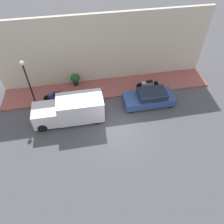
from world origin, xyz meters
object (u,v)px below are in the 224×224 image
(motorcycle_blue, at_px, (56,96))
(potted_plant, at_px, (75,79))
(scooter_silver, at_px, (148,84))
(streetlamp, at_px, (27,77))
(delivery_van, at_px, (70,110))
(parked_car, at_px, (150,98))

(motorcycle_blue, height_order, potted_plant, potted_plant)
(scooter_silver, xyz_separation_m, streetlamp, (-0.23, 9.72, 2.30))
(delivery_van, bearing_deg, potted_plant, -9.13)
(delivery_van, relative_size, streetlamp, 1.28)
(potted_plant, bearing_deg, scooter_silver, -104.81)
(motorcycle_blue, relative_size, potted_plant, 1.82)
(streetlamp, bearing_deg, motorcycle_blue, -87.42)
(motorcycle_blue, distance_m, potted_plant, 2.54)
(scooter_silver, xyz_separation_m, motorcycle_blue, (-0.15, 8.02, 0.00))
(delivery_van, relative_size, motorcycle_blue, 2.64)
(scooter_silver, xyz_separation_m, potted_plant, (1.65, 6.24, 0.19))
(scooter_silver, relative_size, potted_plant, 1.84)
(motorcycle_blue, relative_size, streetlamp, 0.48)
(delivery_van, relative_size, potted_plant, 4.80)
(parked_car, height_order, potted_plant, parked_car)
(scooter_silver, bearing_deg, parked_car, 168.16)
(motorcycle_blue, bearing_deg, scooter_silver, -88.91)
(parked_car, bearing_deg, potted_plant, 59.58)
(delivery_van, height_order, potted_plant, delivery_van)
(parked_car, distance_m, scooter_silver, 1.83)
(parked_car, height_order, delivery_van, delivery_van)
(streetlamp, distance_m, potted_plant, 4.48)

